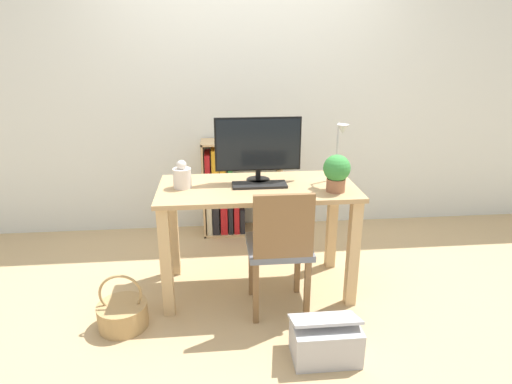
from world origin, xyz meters
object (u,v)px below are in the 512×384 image
Objects in this scene: chair at (280,246)px; basket at (123,314)px; storage_box at (325,340)px; bookshelf at (229,193)px; vase at (182,176)px; desk_lamp at (340,147)px; monitor at (258,146)px; keyboard at (259,185)px; potted_plant at (337,171)px.

chair is 1.07m from basket.
bookshelf is at bearing 105.00° from storage_box.
bookshelf is at bearing 62.31° from basket.
vase reaches higher than storage_box.
desk_lamp is 1.36m from bookshelf.
chair is (-0.45, -0.35, -0.54)m from desk_lamp.
monitor is 1.45× the size of desk_lamp.
chair is at bearing 3.37° from basket.
monitor is 1.54× the size of storage_box.
vase is at bearing 44.80° from basket.
bookshelf is at bearing 98.19° from chair.
monitor is at bearing 27.84° from basket.
chair is at bearing -72.61° from keyboard.
desk_lamp is (0.54, -0.07, -0.00)m from monitor.
keyboard is 0.42× the size of bookshelf.
desk_lamp reaches higher than potted_plant.
vase is at bearing -178.70° from desk_lamp.
chair is 1.34m from bookshelf.
keyboard is (-0.00, -0.10, -0.24)m from monitor.
monitor is 0.55m from vase.
monitor reaches higher than vase.
chair is at bearing 113.14° from storage_box.
potted_plant is at bearing -18.08° from keyboard.
desk_lamp is at bearing 1.30° from vase.
chair is at bearing -142.17° from desk_lamp.
keyboard is 0.51m from vase.
keyboard is 0.42× the size of chair.
storage_box is at bearing -106.84° from potted_plant.
potted_plant is at bearing 8.89° from basket.
chair is (0.10, -0.31, -0.30)m from keyboard.
desk_lamp is 0.78m from chair.
chair reaches higher than storage_box.
potted_plant is 0.63× the size of storage_box.
basket is at bearing 161.51° from storage_box.
bookshelf is 2.39× the size of basket.
chair reaches higher than basket.
monitor is at bearing 10.07° from vase.
keyboard is at bearing -176.26° from desk_lamp.
keyboard is 0.90× the size of desk_lamp.
potted_plant reaches higher than keyboard.
desk_lamp reaches higher than storage_box.
bookshelf is at bearing 119.75° from potted_plant.
monitor is 0.67× the size of bookshelf.
basket is (-1.44, -0.41, -0.93)m from desk_lamp.
potted_plant is 1.42m from bookshelf.
monitor reaches higher than keyboard.
basket is (-0.71, -1.36, -0.29)m from bookshelf.
bookshelf is (0.33, 0.98, -0.47)m from vase.
potted_plant reaches higher than storage_box.
chair is 2.28× the size of storage_box.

